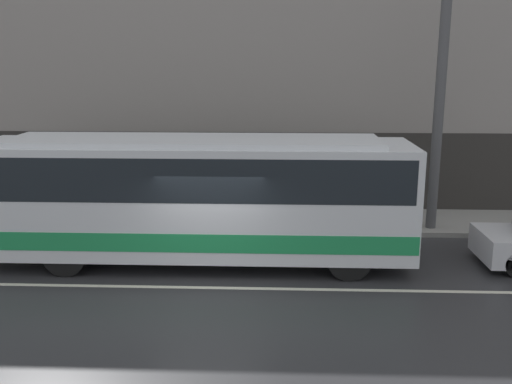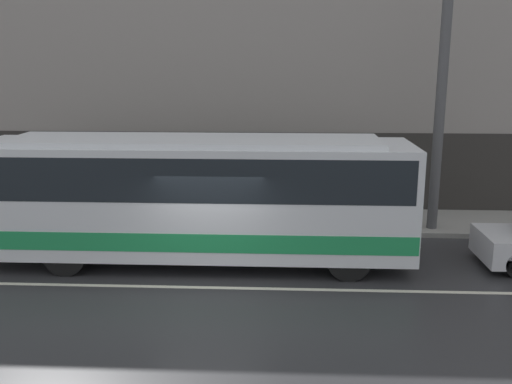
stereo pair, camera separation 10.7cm
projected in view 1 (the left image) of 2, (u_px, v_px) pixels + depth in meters
ground_plane at (209, 288)px, 13.02m from camera, size 60.00×60.00×0.00m
sidewalk at (229, 220)px, 18.23m from camera, size 60.00×2.75×0.15m
building_facade at (231, 54)px, 18.53m from camera, size 60.00×0.35×10.88m
lane_stripe at (209, 288)px, 13.02m from camera, size 54.00×0.14×0.01m
transit_bus at (195, 193)px, 14.32m from camera, size 10.80×2.56×3.20m
utility_pole_near at (439, 102)px, 16.33m from camera, size 0.29×0.29×7.48m
pedestrian_waiting at (219, 192)px, 18.13m from camera, size 0.36×0.36×1.73m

